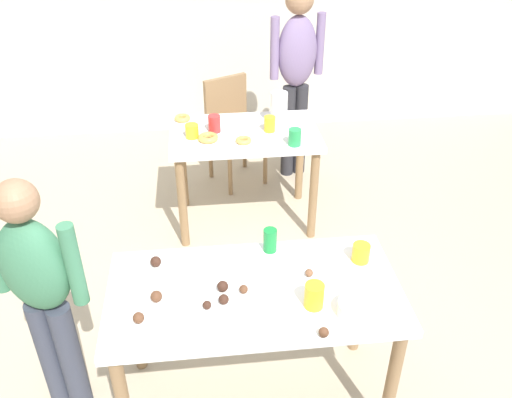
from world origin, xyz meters
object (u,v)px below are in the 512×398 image
person_girl_near (41,288)px  soda_can (270,240)px  pitcher_far (279,108)px  chair_far_table (232,124)px  dining_table_far (245,147)px  dining_table_near (255,306)px  person_adult_far (297,68)px  mixing_bowl (358,309)px

person_girl_near → soda_can: bearing=10.5°
person_girl_near → pitcher_far: person_girl_near is taller
chair_far_table → pitcher_far: 0.75m
dining_table_far → person_girl_near: size_ratio=0.78×
dining_table_near → dining_table_far: same height
chair_far_table → person_adult_far: bearing=1.3°
pitcher_far → person_adult_far: bearing=69.0°
chair_far_table → person_adult_far: person_adult_far is taller
dining_table_far → pitcher_far: pitcher_far is taller
person_adult_far → person_girl_near: bearing=-124.5°
person_adult_far → pitcher_far: 0.64m
chair_far_table → soda_can: soda_can is taller
person_girl_near → mixing_bowl: 1.38m
dining_table_near → chair_far_table: 2.30m
chair_far_table → person_adult_far: (0.52, 0.01, 0.46)m
mixing_bowl → chair_far_table: bearing=98.0°
person_girl_near → pitcher_far: bearing=51.5°
dining_table_near → person_girl_near: (-0.94, 0.08, 0.14)m
person_girl_near → mixing_bowl: person_girl_near is taller
chair_far_table → mixing_bowl: bearing=-82.0°
dining_table_near → person_girl_near: 0.95m
dining_table_far → mixing_bowl: (0.31, -1.83, 0.16)m
person_adult_far → mixing_bowl: (-0.17, -2.51, -0.17)m
chair_far_table → mixing_bowl: size_ratio=5.07×
mixing_bowl → soda_can: (-0.31, 0.48, 0.03)m
dining_table_far → soda_can: bearing=-90.0°
soda_can → dining_table_near: bearing=-111.5°
mixing_bowl → dining_table_far: bearing=99.6°
person_adult_far → mixing_bowl: person_adult_far is taller
person_adult_far → pitcher_far: person_adult_far is taller
person_girl_near → chair_far_table: bearing=65.6°
mixing_bowl → soda_can: size_ratio=1.41×
chair_far_table → dining_table_near: bearing=-91.6°
person_girl_near → soda_can: person_girl_near is taller
dining_table_near → soda_can: (0.11, 0.27, 0.17)m
chair_far_table → person_girl_near: size_ratio=0.65×
mixing_bowl → pitcher_far: 1.92m
person_girl_near → person_adult_far: person_adult_far is taller
dining_table_near → pitcher_far: (0.36, 1.71, 0.22)m
dining_table_near → pitcher_far: bearing=78.0°
dining_table_near → dining_table_far: 1.62m
person_adult_far → soda_can: 2.09m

